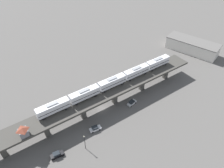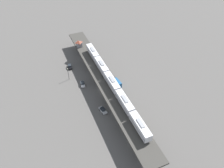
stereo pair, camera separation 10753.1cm
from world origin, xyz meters
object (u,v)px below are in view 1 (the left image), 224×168
(signal_hut, at_px, (23,132))
(delivery_truck, at_px, (89,97))
(street_car_white, at_px, (95,128))
(warehouse_building, at_px, (192,46))
(street_car_silver, at_px, (132,103))
(street_lamp, at_px, (85,141))
(subway_train, at_px, (112,82))
(street_car_black, at_px, (57,155))

(signal_hut, distance_m, delivery_truck, 31.39)
(street_car_white, relative_size, warehouse_building, 0.16)
(street_car_silver, height_order, street_lamp, street_lamp)
(subway_train, relative_size, street_car_black, 13.15)
(subway_train, relative_size, delivery_truck, 8.55)
(street_car_silver, bearing_deg, street_lamp, -81.99)
(street_car_silver, distance_m, delivery_truck, 18.24)
(signal_hut, height_order, street_car_silver, signal_hut)
(warehouse_building, bearing_deg, delivery_truck, -96.80)
(subway_train, xyz_separation_m, signal_hut, (-1.77, -37.12, -0.74))
(street_lamp, bearing_deg, street_car_white, 117.07)
(street_car_silver, distance_m, street_lamp, 28.01)
(delivery_truck, bearing_deg, street_lamp, -41.70)
(street_car_black, bearing_deg, subway_train, 102.52)
(subway_train, bearing_deg, street_lamp, -64.09)
(signal_hut, height_order, delivery_truck, signal_hut)
(street_lamp, xyz_separation_m, warehouse_building, (-9.83, 84.37, -0.70))
(street_lamp, height_order, warehouse_building, street_lamp)
(street_car_white, relative_size, street_car_black, 1.00)
(street_car_black, xyz_separation_m, warehouse_building, (-5.67, 93.13, 2.47))
(street_lamp, bearing_deg, warehouse_building, 96.64)
(street_car_silver, xyz_separation_m, street_car_white, (0.01, -19.99, 0.00))
(subway_train, distance_m, delivery_truck, 12.94)
(signal_hut, bearing_deg, street_car_silver, 77.61)
(street_car_white, xyz_separation_m, street_lamp, (3.87, -7.58, 3.17))
(signal_hut, relative_size, street_lamp, 0.53)
(street_car_silver, xyz_separation_m, delivery_truck, (-14.10, -11.54, 0.82))
(delivery_truck, bearing_deg, warehouse_building, 83.20)
(street_car_silver, xyz_separation_m, warehouse_building, (-5.95, 56.81, 2.47))
(subway_train, height_order, street_lamp, subway_train)
(warehouse_building, bearing_deg, signal_hut, -91.85)
(street_car_silver, relative_size, street_lamp, 0.65)
(warehouse_building, bearing_deg, street_car_silver, -84.02)
(delivery_truck, bearing_deg, street_car_white, -30.90)
(subway_train, bearing_deg, street_car_silver, 31.12)
(street_car_silver, distance_m, street_car_black, 36.32)
(street_car_white, bearing_deg, signal_hut, -112.95)
(signal_hut, bearing_deg, street_car_black, 30.65)
(street_car_silver, distance_m, warehouse_building, 57.17)
(street_lamp, bearing_deg, street_car_black, -115.41)
(delivery_truck, distance_m, street_lamp, 24.19)
(delivery_truck, relative_size, warehouse_building, 0.24)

